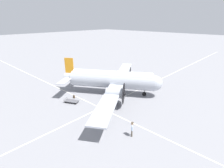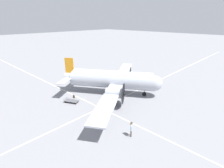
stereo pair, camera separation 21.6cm
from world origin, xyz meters
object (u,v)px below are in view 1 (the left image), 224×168
Objects in this scene: airliner_main at (115,80)px; crew_foreground at (132,128)px; baggage_cart at (72,101)px; suitcase_near_door at (74,97)px.

crew_foreground is at bearing -70.22° from airliner_main.
airliner_main is 8.06m from baggage_cart.
baggage_cart is (-1.07, 1.24, 0.03)m from suitcase_near_door.
suitcase_near_door is at bearing -137.82° from crew_foreground.
baggage_cart is at bearing -141.18° from airliner_main.
crew_foreground is (-9.48, 7.57, -1.49)m from airliner_main.
baggage_cart is at bearing -132.58° from crew_foreground.
suitcase_near_door is 0.22× the size of baggage_cart.
airliner_main is 10.00× the size of baggage_cart.
airliner_main is 12.22m from crew_foreground.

